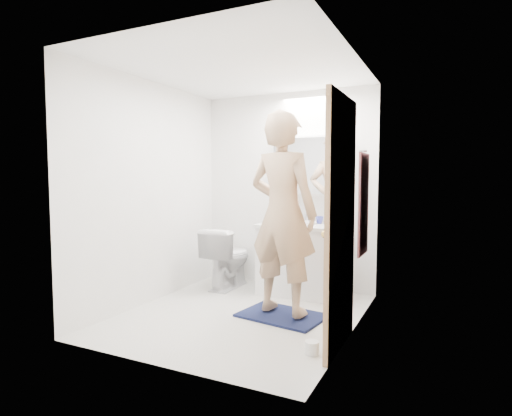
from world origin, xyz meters
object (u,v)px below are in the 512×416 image
Objects in this scene: vanity_cabinet at (300,261)px; person at (283,213)px; soap_bottle_b at (292,214)px; soap_bottle_a at (285,212)px; medicine_cabinet at (308,166)px; toilet_paper_roll at (312,348)px; toothbrush_cup at (319,220)px; toilet at (228,257)px.

person is at bearing -82.04° from vanity_cabinet.
soap_bottle_b is (-0.17, 0.18, 0.52)m from vanity_cabinet.
medicine_cabinet is at bearing 12.47° from soap_bottle_a.
person reaches higher than soap_bottle_b.
person is 1.30m from toilet_paper_roll.
vanity_cabinet is 0.46× the size of person.
vanity_cabinet is 9.75× the size of toothbrush_cup.
soap_bottle_a is (0.65, 0.26, 0.57)m from toilet.
toilet is at bearing -165.78° from toothbrush_cup.
person reaches higher than soap_bottle_a.
medicine_cabinet is at bearing -160.57° from toilet.
person is 1.06m from soap_bottle_b.
medicine_cabinet is 1.16m from person.
toilet is 0.39× the size of person.
soap_bottle_a is 2.11m from toilet_paper_roll.
soap_bottle_b is 1.71× the size of toilet_paper_roll.
vanity_cabinet is at bearing -47.40° from soap_bottle_b.
toilet_paper_roll is at bearing 137.56° from toilet.
person is 1.06m from soap_bottle_a.
toilet is 0.96m from soap_bottle_b.
toilet_paper_roll is (0.65, -1.54, -0.34)m from vanity_cabinet.
toilet is 2.13m from toilet_paper_roll.
medicine_cabinet is at bearing 109.65° from toilet_paper_roll.
soap_bottle_b is at bearing 176.71° from toothbrush_cup.
toothbrush_cup is at bearing 41.33° from vanity_cabinet.
vanity_cabinet is 0.58m from soap_bottle_b.
soap_bottle_b is at bearing 132.60° from vanity_cabinet.
vanity_cabinet is 1.20× the size of toilet.
soap_bottle_a is 0.09m from soap_bottle_b.
soap_bottle_b is 0.35m from toothbrush_cup.
toilet is at bearing -172.75° from vanity_cabinet.
toilet is (-0.90, -0.11, -0.02)m from vanity_cabinet.
toothbrush_cup is at bearing -165.69° from toilet.
toilet is at bearing 137.47° from toilet_paper_roll.
soap_bottle_a is (-0.25, 0.15, 0.55)m from vanity_cabinet.
medicine_cabinet is 1.49m from toilet.
medicine_cabinet is at bearing 162.57° from toothbrush_cup.
soap_bottle_a is 0.44m from toothbrush_cup.
medicine_cabinet is 0.62m from soap_bottle_b.
soap_bottle_a is at bearing 117.96° from toilet_paper_roll.
person reaches higher than toothbrush_cup.
toilet_paper_roll is (0.90, -1.69, -0.89)m from soap_bottle_a.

